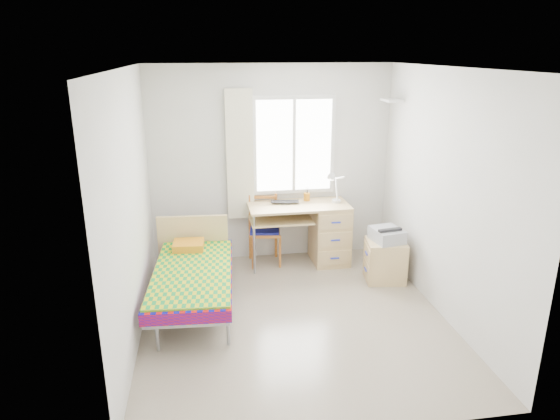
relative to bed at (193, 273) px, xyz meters
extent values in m
plane|color=#BCAD93|center=(1.07, -0.46, -0.38)|extent=(3.50, 3.50, 0.00)
plane|color=white|center=(1.07, -0.46, 2.22)|extent=(3.50, 3.50, 0.00)
plane|color=silver|center=(1.07, 1.29, 0.92)|extent=(3.20, 0.00, 3.20)
plane|color=silver|center=(-0.53, -0.46, 0.92)|extent=(0.00, 3.50, 3.50)
plane|color=silver|center=(2.67, -0.46, 0.92)|extent=(0.00, 3.50, 3.50)
cube|color=white|center=(1.37, 1.27, 1.17)|extent=(1.10, 0.04, 1.30)
cube|color=white|center=(1.37, 1.26, 1.17)|extent=(1.00, 0.02, 1.20)
cube|color=white|center=(1.37, 1.25, 1.17)|extent=(0.04, 0.02, 1.20)
cube|color=beige|center=(0.65, 1.22, 1.07)|extent=(0.35, 0.05, 1.70)
cube|color=white|center=(2.56, 0.94, 1.77)|extent=(0.20, 0.32, 0.03)
cube|color=#95979D|center=(0.00, -0.07, -0.08)|extent=(0.92, 1.86, 0.05)
cube|color=red|center=(0.00, -0.07, 0.00)|extent=(0.97, 1.88, 0.13)
cube|color=#BFBB0D|center=(0.00, -0.09, 0.07)|extent=(0.94, 1.76, 0.03)
cube|color=tan|center=(0.00, 0.81, 0.16)|extent=(0.88, 0.10, 0.50)
cube|color=orange|center=(-0.05, 0.54, 0.13)|extent=(0.38, 0.33, 0.09)
cylinder|color=#95979D|center=(-0.34, -0.87, -0.24)|extent=(0.04, 0.04, 0.29)
cylinder|color=#95979D|center=(0.34, 0.74, -0.24)|extent=(0.04, 0.04, 0.29)
cube|color=tan|center=(1.38, 0.96, 0.42)|extent=(1.32, 0.62, 0.03)
cube|color=tan|center=(1.81, 0.96, 0.01)|extent=(0.47, 0.59, 0.79)
cube|color=tan|center=(1.14, 0.96, 0.25)|extent=(0.81, 0.57, 0.02)
cylinder|color=#95979D|center=(0.77, 0.71, 0.01)|extent=(0.03, 0.03, 0.79)
cylinder|color=#95979D|center=(0.77, 1.22, 0.01)|extent=(0.03, 0.03, 0.79)
cube|color=#A1641F|center=(0.94, 1.03, 0.06)|extent=(0.45, 0.45, 0.04)
cube|color=navy|center=(0.94, 1.03, 0.09)|extent=(0.43, 0.43, 0.04)
cube|color=#A1641F|center=(0.94, 1.21, 0.34)|extent=(0.36, 0.08, 0.40)
cylinder|color=#A1641F|center=(0.76, 0.85, -0.16)|extent=(0.03, 0.03, 0.45)
cylinder|color=#A1641F|center=(1.12, 1.21, 0.07)|extent=(0.04, 0.04, 0.92)
cube|color=tan|center=(2.35, 0.28, -0.13)|extent=(0.52, 0.48, 0.51)
cube|color=tan|center=(2.11, 0.28, -0.01)|extent=(0.06, 0.38, 0.19)
cube|color=tan|center=(2.11, 0.28, -0.23)|extent=(0.06, 0.38, 0.19)
cube|color=#A6A9AE|center=(2.36, 0.30, 0.21)|extent=(0.39, 0.44, 0.16)
cube|color=black|center=(2.36, 0.30, 0.29)|extent=(0.31, 0.36, 0.02)
imported|color=black|center=(1.21, 1.01, 0.45)|extent=(0.39, 0.28, 0.03)
cylinder|color=orange|center=(1.53, 1.14, 0.49)|extent=(0.10, 0.10, 0.10)
cylinder|color=white|center=(1.90, 1.00, 0.46)|extent=(0.12, 0.12, 0.03)
cylinder|color=white|center=(1.90, 1.00, 0.62)|extent=(0.02, 0.13, 0.31)
cylinder|color=white|center=(1.88, 0.92, 0.78)|extent=(0.14, 0.27, 0.12)
cone|color=white|center=(1.80, 0.82, 0.82)|extent=(0.16, 0.18, 0.15)
imported|color=gray|center=(1.15, 0.96, 0.21)|extent=(0.27, 0.29, 0.02)
camera|label=1|loc=(0.18, -5.15, 2.38)|focal=32.00mm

